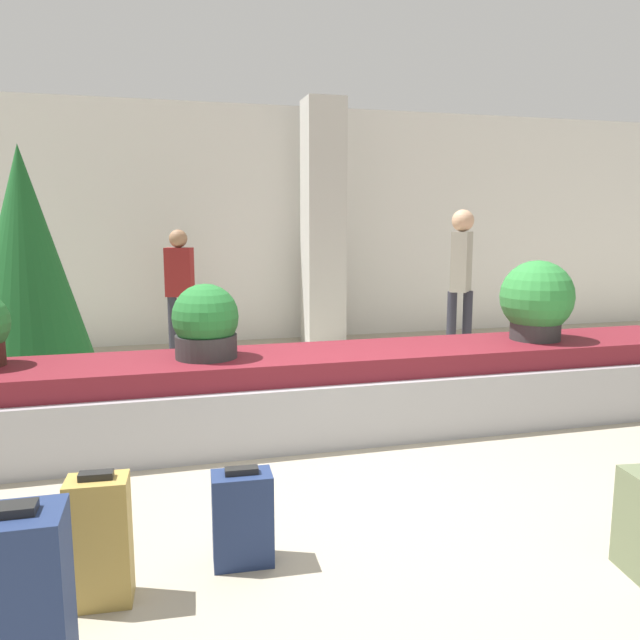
% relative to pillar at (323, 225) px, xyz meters
% --- Properties ---
extents(ground_plane, '(18.00, 18.00, 0.00)m').
position_rel_pillar_xyz_m(ground_plane, '(-0.94, -4.65, -1.60)').
color(ground_plane, '#9E937F').
extents(back_wall, '(18.00, 0.06, 3.20)m').
position_rel_pillar_xyz_m(back_wall, '(-0.94, 0.63, 0.00)').
color(back_wall, silver).
rests_on(back_wall, ground_plane).
extents(carousel, '(6.95, 0.97, 0.64)m').
position_rel_pillar_xyz_m(carousel, '(-0.94, -3.37, -1.29)').
color(carousel, '#9E9EA3').
rests_on(carousel, ground_plane).
extents(pillar, '(0.50, 0.50, 3.20)m').
position_rel_pillar_xyz_m(pillar, '(0.00, 0.00, 0.00)').
color(pillar, beige).
rests_on(pillar, ground_plane).
extents(suitcase_0, '(0.30, 0.19, 0.49)m').
position_rel_pillar_xyz_m(suitcase_0, '(-1.81, -5.17, -1.37)').
color(suitcase_0, navy).
rests_on(suitcase_0, ground_plane).
extents(suitcase_1, '(0.27, 0.19, 0.60)m').
position_rel_pillar_xyz_m(suitcase_1, '(-2.44, -5.33, -1.31)').
color(suitcase_1, '#A3843D').
rests_on(suitcase_1, ground_plane).
extents(suitcase_3, '(0.36, 0.25, 0.76)m').
position_rel_pillar_xyz_m(suitcase_3, '(-2.66, -5.94, -1.23)').
color(suitcase_3, navy).
rests_on(suitcase_3, ground_plane).
extents(potted_plant_1, '(0.49, 0.49, 0.56)m').
position_rel_pillar_xyz_m(potted_plant_1, '(-1.82, -3.36, -0.70)').
color(potted_plant_1, '#2D2D2D').
rests_on(potted_plant_1, carousel).
extents(potted_plant_2, '(0.62, 0.62, 0.68)m').
position_rel_pillar_xyz_m(potted_plant_2, '(0.98, -3.36, -0.62)').
color(potted_plant_2, '#2D2D2D').
rests_on(potted_plant_2, carousel).
extents(traveler_0, '(0.34, 0.36, 1.78)m').
position_rel_pillar_xyz_m(traveler_0, '(1.22, -1.53, -0.52)').
color(traveler_0, '#282833').
rests_on(traveler_0, ground_plane).
extents(traveler_1, '(0.36, 0.28, 1.55)m').
position_rel_pillar_xyz_m(traveler_1, '(-1.88, -0.27, -0.69)').
color(traveler_1, '#282833').
rests_on(traveler_1, ground_plane).
extents(decorated_tree, '(1.21, 1.21, 2.33)m').
position_rel_pillar_xyz_m(decorated_tree, '(-3.30, -1.82, -0.35)').
color(decorated_tree, '#4C331E').
rests_on(decorated_tree, ground_plane).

